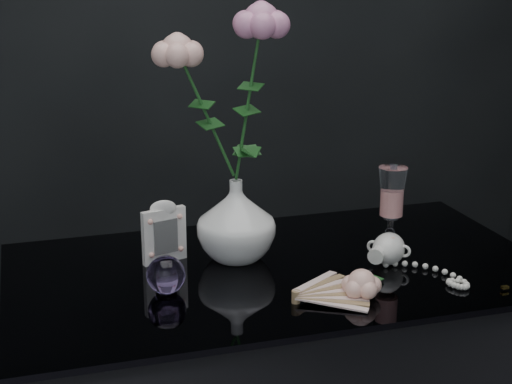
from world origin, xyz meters
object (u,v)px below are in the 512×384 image
object	(u,v)px
wine_glass	(391,213)
picture_frame	(164,231)
paperweight	(166,275)
pearl_jar	(389,247)
loose_rose	(362,284)
vase	(236,220)

from	to	relation	value
wine_glass	picture_frame	bearing A→B (deg)	166.38
wine_glass	paperweight	world-z (taller)	wine_glass
picture_frame	pearl_jar	distance (m)	0.45
picture_frame	loose_rose	distance (m)	0.41
wine_glass	pearl_jar	bearing A→B (deg)	-118.99
vase	picture_frame	distance (m)	0.15
picture_frame	loose_rose	size ratio (longest dim) A/B	0.82
loose_rose	pearl_jar	bearing A→B (deg)	56.06
picture_frame	vase	bearing A→B (deg)	-26.90
vase	picture_frame	bearing A→B (deg)	168.67
vase	loose_rose	size ratio (longest dim) A/B	1.05
wine_glass	pearl_jar	world-z (taller)	wine_glass
wine_glass	loose_rose	xyz separation A→B (m)	(-0.14, -0.17, -0.07)
wine_glass	picture_frame	distance (m)	0.46
wine_glass	loose_rose	distance (m)	0.23
vase	paperweight	distance (m)	0.21
paperweight	loose_rose	world-z (taller)	paperweight
pearl_jar	vase	bearing A→B (deg)	-159.84
vase	loose_rose	xyz separation A→B (m)	(0.16, -0.25, -0.06)
wine_glass	pearl_jar	xyz separation A→B (m)	(-0.02, -0.03, -0.06)
loose_rose	pearl_jar	distance (m)	0.18
paperweight	loose_rose	bearing A→B (deg)	-20.15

